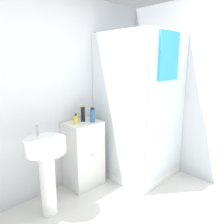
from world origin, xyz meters
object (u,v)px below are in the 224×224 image
Objects in this scene: lotion_bottle_white at (77,117)px; soap_dispenser at (76,120)px; shampoo_bottle_blue at (93,115)px; shampoo_bottle_tall_black at (83,113)px; sink at (46,162)px.

soap_dispenser is at bearing -132.84° from lotion_bottle_white.
soap_dispenser is 0.73× the size of shampoo_bottle_blue.
soap_dispenser is at bearing -164.71° from shampoo_bottle_tall_black.
soap_dispenser is 0.13m from lotion_bottle_white.
lotion_bottle_white is (0.09, 0.09, 0.00)m from soap_dispenser.
shampoo_bottle_blue is (0.07, -0.12, -0.02)m from shampoo_bottle_tall_black.
sink is at bearing -170.81° from shampoo_bottle_blue.
shampoo_bottle_tall_black is at bearing 19.17° from sink.
lotion_bottle_white reaches higher than soap_dispenser.
lotion_bottle_white is (-0.12, 0.17, -0.03)m from shampoo_bottle_blue.
soap_dispenser is 0.16m from shampoo_bottle_tall_black.
sink is at bearing -159.82° from soap_dispenser.
shampoo_bottle_blue is at bearing -19.83° from soap_dispenser.
shampoo_bottle_tall_black is 0.14m from shampoo_bottle_blue.
shampoo_bottle_tall_black is at bearing 120.57° from shampoo_bottle_blue.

